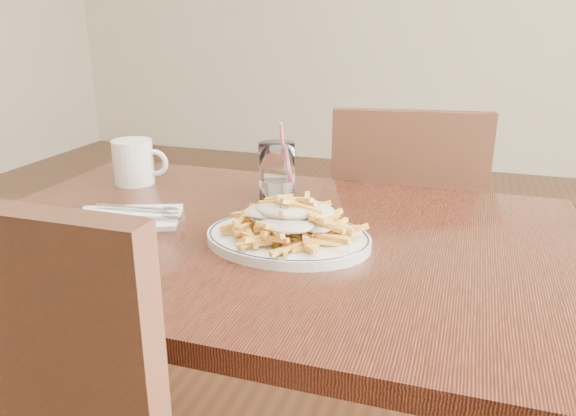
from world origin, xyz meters
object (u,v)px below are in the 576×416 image
(coffee_mug, at_px, (134,162))
(chair_far, at_px, (402,236))
(water_glass, at_px, (277,176))
(fries_plate, at_px, (288,238))
(table, at_px, (263,267))
(loaded_fries, at_px, (288,215))

(coffee_mug, bearing_deg, chair_far, 35.41)
(coffee_mug, bearing_deg, water_glass, -2.08)
(fries_plate, xyz_separation_m, water_glass, (-0.11, 0.24, 0.05))
(table, distance_m, water_glass, 0.24)
(water_glass, bearing_deg, fries_plate, -66.28)
(table, distance_m, fries_plate, 0.12)
(chair_far, xyz_separation_m, loaded_fries, (-0.14, -0.69, 0.29))
(fries_plate, xyz_separation_m, loaded_fries, (0.00, -0.00, 0.05))
(coffee_mug, bearing_deg, table, -26.26)
(coffee_mug, bearing_deg, fries_plate, -27.58)
(table, height_order, loaded_fries, loaded_fries)
(chair_far, xyz_separation_m, water_glass, (-0.24, -0.45, 0.29))
(fries_plate, bearing_deg, table, 145.04)
(fries_plate, bearing_deg, loaded_fries, -90.00)
(loaded_fries, bearing_deg, fries_plate, 90.00)
(table, height_order, fries_plate, fries_plate)
(water_glass, bearing_deg, loaded_fries, -66.28)
(fries_plate, xyz_separation_m, coffee_mug, (-0.48, 0.25, 0.04))
(water_glass, bearing_deg, chair_far, 62.02)
(table, relative_size, water_glass, 6.71)
(chair_far, height_order, loaded_fries, chair_far)
(water_glass, height_order, coffee_mug, water_glass)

